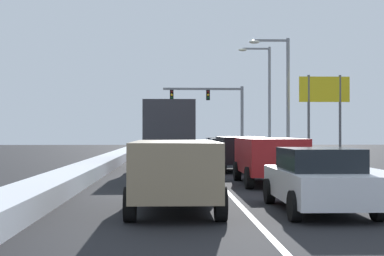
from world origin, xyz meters
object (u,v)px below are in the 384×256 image
sedan_maroon_center_lane_fourth (173,150)px  sedan_green_center_lane_second (173,163)px  suv_black_right_lane_third (240,150)px  street_lamp_right_mid (282,87)px  suv_tan_center_lane_nearest (175,168)px  street_lamp_right_far (265,91)px  roadside_sign_right (324,99)px  sedan_gray_right_lane_fourth (224,151)px  sedan_silver_right_lane_fifth (218,148)px  sedan_navy_center_lane_fifth (170,147)px  suv_red_right_lane_second (269,156)px  traffic_light_gantry (217,104)px  box_truck_center_lane_third (169,132)px  sedan_white_right_lane_nearest (318,179)px

sedan_maroon_center_lane_fourth → sedan_green_center_lane_second: bearing=-90.1°
suv_black_right_lane_third → street_lamp_right_mid: (3.90, 9.12, 3.79)m
suv_tan_center_lane_nearest → street_lamp_right_far: street_lamp_right_far is taller
sedan_green_center_lane_second → roadside_sign_right: 18.21m
sedan_gray_right_lane_fourth → sedan_silver_right_lane_fifth: 6.87m
sedan_navy_center_lane_fifth → street_lamp_right_mid: bearing=-41.7°
suv_red_right_lane_second → street_lamp_right_far: 26.41m
traffic_light_gantry → suv_red_right_lane_second: bearing=-91.4°
box_truck_center_lane_third → street_lamp_right_far: 19.60m
sedan_green_center_lane_second → box_truck_center_lane_third: size_ratio=0.62×
suv_black_right_lane_third → roadside_sign_right: roadside_sign_right is taller
sedan_navy_center_lane_fifth → traffic_light_gantry: 11.56m
roadside_sign_right → traffic_light_gantry: bearing=106.8°
suv_red_right_lane_second → suv_black_right_lane_third: (-0.21, 7.17, 0.00)m
sedan_maroon_center_lane_fourth → roadside_sign_right: 10.19m
suv_tan_center_lane_nearest → sedan_green_center_lane_second: bearing=90.1°
sedan_gray_right_lane_fourth → sedan_maroon_center_lane_fourth: (-3.16, 2.24, 0.00)m
sedan_maroon_center_lane_fourth → sedan_gray_right_lane_fourth: bearing=-35.4°
sedan_white_right_lane_nearest → sedan_green_center_lane_second: 7.91m
sedan_silver_right_lane_fifth → sedan_green_center_lane_second: (-3.35, -21.12, 0.00)m
suv_black_right_lane_third → roadside_sign_right: 10.60m
street_lamp_right_mid → roadside_sign_right: (2.43, -1.17, -0.79)m
sedan_silver_right_lane_fifth → sedan_green_center_lane_second: bearing=-99.0°
sedan_white_right_lane_nearest → sedan_gray_right_lane_fourth: same height
suv_tan_center_lane_nearest → sedan_maroon_center_lane_fourth: (0.02, 23.33, -0.25)m
sedan_navy_center_lane_fifth → sedan_gray_right_lane_fourth: bearing=-68.6°
suv_tan_center_lane_nearest → sedan_navy_center_lane_fifth: bearing=90.3°
traffic_light_gantry → street_lamp_right_mid: 16.78m
sedan_green_center_lane_second → street_lamp_right_far: 27.22m
traffic_light_gantry → box_truck_center_lane_third: bearing=-100.1°
suv_tan_center_lane_nearest → street_lamp_right_far: 33.73m
suv_tan_center_lane_nearest → street_lamp_right_mid: size_ratio=0.61×
suv_black_right_lane_third → traffic_light_gantry: size_ratio=0.65×
sedan_white_right_lane_nearest → traffic_light_gantry: 40.14m
sedan_white_right_lane_nearest → roadside_sign_right: roadside_sign_right is taller
sedan_white_right_lane_nearest → box_truck_center_lane_third: 15.66m
suv_red_right_lane_second → suv_tan_center_lane_nearest: 7.67m
sedan_white_right_lane_nearest → suv_red_right_lane_second: suv_red_right_lane_second is taller
suv_red_right_lane_second → suv_tan_center_lane_nearest: size_ratio=1.00×
sedan_white_right_lane_nearest → sedan_maroon_center_lane_fourth: 23.86m
sedan_green_center_lane_second → roadside_sign_right: roadside_sign_right is taller
sedan_white_right_lane_nearest → sedan_navy_center_lane_fifth: same height
suv_tan_center_lane_nearest → sedan_white_right_lane_nearest: bearing=-4.9°
suv_tan_center_lane_nearest → sedan_gray_right_lane_fourth: bearing=81.4°
suv_black_right_lane_third → traffic_light_gantry: bearing=87.8°
sedan_gray_right_lane_fourth → suv_tan_center_lane_nearest: 21.33m
suv_red_right_lane_second → box_truck_center_lane_third: 8.89m
suv_black_right_lane_third → sedan_maroon_center_lane_fourth: (-3.23, 9.31, -0.25)m
box_truck_center_lane_third → street_lamp_right_far: bearing=66.2°
sedan_navy_center_lane_fifth → street_lamp_right_mid: (7.33, -6.52, 4.04)m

